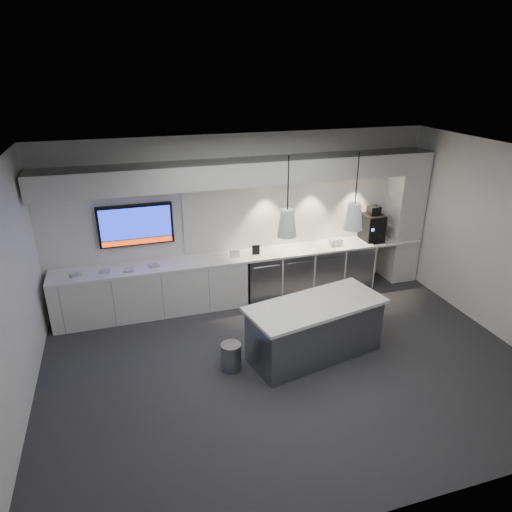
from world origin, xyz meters
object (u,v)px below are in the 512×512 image
object	(u,v)px
wall_tv	(136,225)
bin	(231,357)
coffee_machine	(372,226)
island	(315,329)

from	to	relation	value
wall_tv	bin	world-z (taller)	wall_tv
wall_tv	coffee_machine	size ratio (longest dim) A/B	1.86
wall_tv	coffee_machine	bearing A→B (deg)	-3.20
bin	coffee_machine	world-z (taller)	coffee_machine
island	coffee_machine	xyz separation A→B (m)	(2.07, 2.03, 0.74)
island	bin	world-z (taller)	island
bin	wall_tv	bearing A→B (deg)	115.19
island	bin	size ratio (longest dim) A/B	5.35
wall_tv	bin	size ratio (longest dim) A/B	3.06
coffee_machine	island	bearing A→B (deg)	-135.75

